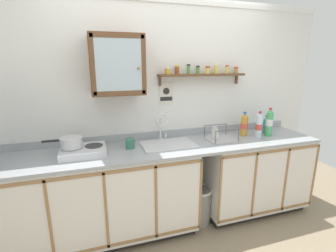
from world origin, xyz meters
TOP-DOWN VIEW (x-y plane):
  - floor at (0.00, 0.00)m, footprint 6.34×6.34m
  - back_wall at (0.00, 0.73)m, footprint 3.94×0.07m
  - lower_cabinet_run at (-0.73, 0.39)m, footprint 1.86×0.64m
  - lower_cabinet_run_right at (1.03, 0.39)m, footprint 1.27×0.64m
  - countertop at (0.00, 0.39)m, footprint 3.30×0.66m
  - backsplash at (0.00, 0.69)m, footprint 3.30×0.02m
  - sink at (-0.04, 0.43)m, footprint 0.56×0.42m
  - hot_plate_stove at (-0.89, 0.39)m, footprint 0.41×0.34m
  - saucepan at (-0.99, 0.42)m, footprint 0.35×0.21m
  - bottle_juice_amber_0 at (0.92, 0.48)m, footprint 0.09×0.09m
  - bottle_soda_green_1 at (1.19, 0.38)m, footprint 0.08×0.08m
  - bottle_detergent_teal_2 at (1.24, 0.49)m, footprint 0.08×0.08m
  - bottle_water_clear_3 at (1.05, 0.38)m, footprint 0.08×0.08m
  - dish_rack at (0.56, 0.40)m, footprint 0.30×0.28m
  - mug at (-0.44, 0.44)m, footprint 0.11×0.11m
  - wall_cabinet at (-0.52, 0.55)m, footprint 0.51×0.34m
  - spice_shelf at (0.43, 0.64)m, footprint 1.02×0.14m
  - warning_sign at (0.02, 0.70)m, footprint 0.16×0.01m
  - trash_bin at (0.29, 0.32)m, footprint 0.29×0.29m

SIDE VIEW (x-z plane):
  - floor at x=0.00m, z-range 0.00..0.00m
  - trash_bin at x=0.29m, z-range 0.01..0.43m
  - lower_cabinet_run at x=-0.73m, z-range 0.00..0.91m
  - lower_cabinet_run_right at x=1.03m, z-range 0.00..0.91m
  - sink at x=-0.04m, z-range 0.66..1.13m
  - countertop at x=0.00m, z-range 0.90..0.93m
  - dish_rack at x=0.56m, z-range 0.87..1.03m
  - hot_plate_stove at x=-0.89m, z-range 0.93..1.00m
  - backsplash at x=0.00m, z-range 0.93..1.01m
  - mug at x=-0.44m, z-range 0.93..1.03m
  - bottle_detergent_teal_2 at x=1.24m, z-range 0.92..1.14m
  - saucepan at x=-0.99m, z-range 1.01..1.11m
  - bottle_juice_amber_0 at x=0.92m, z-range 0.92..1.20m
  - bottle_water_clear_3 at x=1.05m, z-range 0.92..1.22m
  - bottle_soda_green_1 at x=1.19m, z-range 0.92..1.26m
  - back_wall at x=0.00m, z-range 0.01..2.45m
  - warning_sign at x=0.02m, z-range 1.31..1.55m
  - spice_shelf at x=0.43m, z-range 1.54..1.77m
  - wall_cabinet at x=-0.52m, z-range 1.47..2.03m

